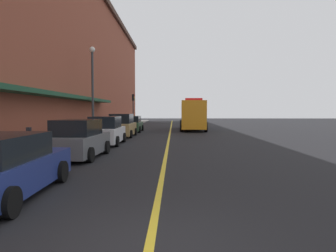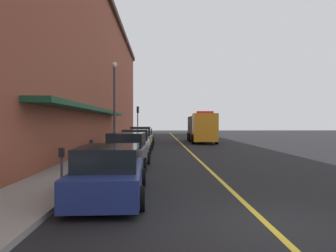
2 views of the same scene
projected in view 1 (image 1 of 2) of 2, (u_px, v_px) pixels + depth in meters
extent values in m
plane|color=black|center=(170.00, 133.00, 29.57)|extent=(112.00, 112.00, 0.00)
cube|color=gray|center=(107.00, 132.00, 29.68)|extent=(2.40, 70.00, 0.15)
cube|color=gold|center=(170.00, 133.00, 29.57)|extent=(0.16, 70.00, 0.01)
cube|color=brown|center=(41.00, 54.00, 28.43)|extent=(9.47, 64.00, 14.90)
cube|color=#19472D|center=(68.00, 97.00, 20.56)|extent=(1.20, 22.40, 0.24)
cube|color=navy|center=(2.00, 175.00, 7.43)|extent=(2.03, 4.92, 0.76)
cylinder|color=black|center=(62.00, 172.00, 8.96)|extent=(0.24, 0.65, 0.64)
cylinder|color=black|center=(10.00, 202.00, 5.95)|extent=(0.24, 0.65, 0.64)
cube|color=#595B60|center=(79.00, 144.00, 13.72)|extent=(1.98, 4.27, 0.86)
cube|color=black|center=(77.00, 127.00, 13.47)|extent=(1.73, 2.37, 0.70)
cylinder|color=black|center=(70.00, 147.00, 15.08)|extent=(0.24, 0.65, 0.64)
cylinder|color=black|center=(107.00, 147.00, 14.98)|extent=(0.24, 0.65, 0.64)
cylinder|color=black|center=(46.00, 154.00, 12.48)|extent=(0.24, 0.65, 0.64)
cylinder|color=black|center=(90.00, 155.00, 12.38)|extent=(0.24, 0.65, 0.64)
cube|color=silver|center=(106.00, 135.00, 19.16)|extent=(1.83, 4.28, 0.88)
cube|color=black|center=(105.00, 122.00, 18.91)|extent=(1.64, 2.36, 0.72)
cylinder|color=black|center=(97.00, 137.00, 20.51)|extent=(0.23, 0.64, 0.64)
cylinder|color=black|center=(124.00, 137.00, 20.49)|extent=(0.23, 0.64, 0.64)
cylinder|color=black|center=(86.00, 141.00, 17.87)|extent=(0.23, 0.64, 0.64)
cylinder|color=black|center=(117.00, 141.00, 17.85)|extent=(0.23, 0.64, 0.64)
cube|color=#A5844C|center=(122.00, 129.00, 24.80)|extent=(1.82, 4.24, 0.94)
cube|color=black|center=(122.00, 119.00, 24.55)|extent=(1.62, 2.33, 0.77)
cylinder|color=black|center=(115.00, 132.00, 26.15)|extent=(0.23, 0.64, 0.64)
cylinder|color=black|center=(135.00, 132.00, 26.10)|extent=(0.23, 0.64, 0.64)
cylinder|color=black|center=(108.00, 134.00, 23.54)|extent=(0.23, 0.64, 0.64)
cylinder|color=black|center=(131.00, 134.00, 23.49)|extent=(0.23, 0.64, 0.64)
cube|color=#2D5133|center=(132.00, 126.00, 30.76)|extent=(1.77, 4.73, 0.79)
cube|color=black|center=(132.00, 119.00, 30.49)|extent=(1.58, 2.61, 0.65)
cylinder|color=black|center=(126.00, 128.00, 32.24)|extent=(0.22, 0.64, 0.64)
cylinder|color=black|center=(142.00, 128.00, 32.22)|extent=(0.22, 0.64, 0.64)
cylinder|color=black|center=(121.00, 129.00, 29.33)|extent=(0.22, 0.64, 0.64)
cylinder|color=black|center=(140.00, 129.00, 29.30)|extent=(0.22, 0.64, 0.64)
cube|color=orange|center=(194.00, 115.00, 30.34)|extent=(2.50, 2.65, 2.86)
cube|color=#3F3F42|center=(192.00, 115.00, 35.15)|extent=(2.59, 6.35, 2.63)
cube|color=red|center=(194.00, 99.00, 30.27)|extent=(1.72, 0.64, 0.24)
cylinder|color=black|center=(206.00, 127.00, 30.44)|extent=(0.32, 1.01, 1.00)
cylinder|color=black|center=(181.00, 127.00, 30.55)|extent=(0.32, 1.01, 1.00)
cylinder|color=black|center=(203.00, 125.00, 34.37)|extent=(0.32, 1.01, 1.00)
cylinder|color=black|center=(181.00, 125.00, 34.48)|extent=(0.32, 1.01, 1.00)
cylinder|color=black|center=(201.00, 124.00, 36.91)|extent=(0.32, 1.01, 1.00)
cylinder|color=black|center=(181.00, 124.00, 37.02)|extent=(0.32, 1.01, 1.00)
cylinder|color=#4C4C51|center=(90.00, 132.00, 20.59)|extent=(0.07, 0.07, 1.05)
cube|color=black|center=(90.00, 122.00, 20.56)|extent=(0.14, 0.18, 0.28)
cylinder|color=#4C4C51|center=(29.00, 148.00, 11.92)|extent=(0.07, 0.07, 1.05)
cube|color=black|center=(29.00, 131.00, 11.89)|extent=(0.14, 0.18, 0.28)
cylinder|color=#33383D|center=(93.00, 95.00, 23.46)|extent=(0.18, 0.18, 6.50)
sphere|color=white|center=(92.00, 49.00, 23.29)|extent=(0.44, 0.44, 0.44)
cylinder|color=#232326|center=(133.00, 113.00, 41.99)|extent=(0.14, 0.14, 3.40)
cube|color=black|center=(133.00, 97.00, 41.88)|extent=(0.28, 0.36, 0.90)
sphere|color=red|center=(134.00, 95.00, 41.87)|extent=(0.16, 0.16, 0.16)
sphere|color=gold|center=(134.00, 97.00, 41.88)|extent=(0.16, 0.16, 0.16)
sphere|color=green|center=(134.00, 100.00, 41.90)|extent=(0.16, 0.16, 0.16)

